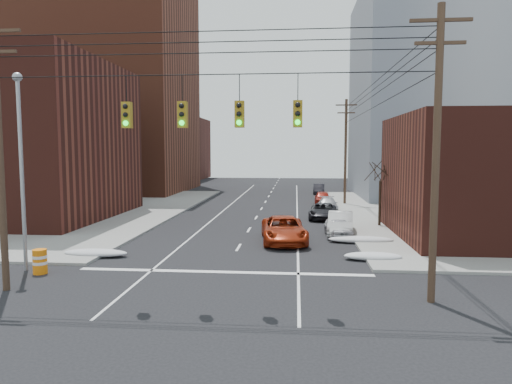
% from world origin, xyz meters
% --- Properties ---
extents(ground, '(160.00, 160.00, 0.00)m').
position_xyz_m(ground, '(0.00, 0.00, 0.00)').
color(ground, black).
rests_on(ground, ground).
extents(building_brick_tall, '(24.00, 20.00, 30.00)m').
position_xyz_m(building_brick_tall, '(-24.00, 48.00, 15.00)').
color(building_brick_tall, brown).
rests_on(building_brick_tall, ground).
extents(building_brick_far, '(22.00, 18.00, 12.00)m').
position_xyz_m(building_brick_far, '(-26.00, 74.00, 6.00)').
color(building_brick_far, '#481C15').
rests_on(building_brick_far, ground).
extents(building_office, '(22.00, 20.00, 25.00)m').
position_xyz_m(building_office, '(22.00, 44.00, 12.50)').
color(building_office, gray).
rests_on(building_office, ground).
extents(building_glass, '(20.00, 18.00, 22.00)m').
position_xyz_m(building_glass, '(24.00, 70.00, 11.00)').
color(building_glass, gray).
rests_on(building_glass, ground).
extents(utility_pole_right, '(2.20, 0.28, 11.00)m').
position_xyz_m(utility_pole_right, '(8.50, 3.00, 5.78)').
color(utility_pole_right, '#473323').
rests_on(utility_pole_right, ground).
extents(utility_pole_far, '(2.20, 0.28, 11.00)m').
position_xyz_m(utility_pole_far, '(8.50, 34.00, 5.78)').
color(utility_pole_far, '#473323').
rests_on(utility_pole_far, ground).
extents(traffic_signals, '(17.00, 0.42, 2.02)m').
position_xyz_m(traffic_signals, '(0.10, 2.97, 7.17)').
color(traffic_signals, black).
rests_on(traffic_signals, ground).
extents(street_light, '(0.44, 0.44, 9.32)m').
position_xyz_m(street_light, '(-9.50, 6.00, 5.54)').
color(street_light, gray).
rests_on(street_light, ground).
extents(bare_tree, '(2.09, 2.20, 4.93)m').
position_xyz_m(bare_tree, '(9.59, 20.00, 2.32)').
color(bare_tree, black).
rests_on(bare_tree, ground).
extents(snow_nw, '(3.50, 1.08, 0.42)m').
position_xyz_m(snow_nw, '(-7.40, 9.00, 0.21)').
color(snow_nw, silver).
rests_on(snow_nw, ground).
extents(snow_ne, '(3.00, 1.08, 0.42)m').
position_xyz_m(snow_ne, '(7.40, 9.50, 0.21)').
color(snow_ne, silver).
rests_on(snow_ne, ground).
extents(snow_east_far, '(4.00, 1.08, 0.42)m').
position_xyz_m(snow_east_far, '(7.40, 14.00, 0.21)').
color(snow_east_far, silver).
rests_on(snow_east_far, ground).
extents(red_pickup, '(3.23, 5.98, 1.60)m').
position_xyz_m(red_pickup, '(2.63, 13.82, 0.80)').
color(red_pickup, '#97270D').
rests_on(red_pickup, ground).
extents(parked_car_a, '(1.87, 3.87, 1.28)m').
position_xyz_m(parked_car_a, '(6.20, 15.85, 0.64)').
color(parked_car_a, '#B4B4B9').
rests_on(parked_car_a, ground).
extents(parked_car_b, '(2.14, 4.84, 1.55)m').
position_xyz_m(parked_car_b, '(6.40, 16.72, 0.77)').
color(parked_car_b, silver).
rests_on(parked_car_b, ground).
extents(parked_car_c, '(2.65, 4.89, 1.30)m').
position_xyz_m(parked_car_c, '(5.63, 23.84, 0.65)').
color(parked_car_c, black).
rests_on(parked_car_c, ground).
extents(parked_car_d, '(1.79, 4.30, 1.24)m').
position_xyz_m(parked_car_d, '(6.40, 28.94, 0.62)').
color(parked_car_d, '#B3B3B8').
rests_on(parked_car_d, ground).
extents(parked_car_e, '(1.77, 4.17, 1.41)m').
position_xyz_m(parked_car_e, '(6.20, 34.11, 0.70)').
color(parked_car_e, maroon).
rests_on(parked_car_e, ground).
extents(parked_car_f, '(1.63, 4.14, 1.34)m').
position_xyz_m(parked_car_f, '(6.40, 46.06, 0.67)').
color(parked_car_f, black).
rests_on(parked_car_f, ground).
extents(lot_car_a, '(4.07, 2.14, 1.28)m').
position_xyz_m(lot_car_a, '(-14.49, 23.49, 0.79)').
color(lot_car_a, silver).
rests_on(lot_car_a, sidewalk_nw).
extents(lot_car_b, '(5.60, 2.89, 1.51)m').
position_xyz_m(lot_car_b, '(-15.47, 28.73, 0.91)').
color(lot_car_b, '#A0A0A5').
rests_on(lot_car_b, sidewalk_nw).
extents(lot_car_c, '(4.76, 2.94, 1.29)m').
position_xyz_m(lot_car_c, '(-19.73, 21.56, 0.79)').
color(lot_car_c, black).
rests_on(lot_car_c, sidewalk_nw).
extents(lot_car_d, '(4.00, 2.03, 1.30)m').
position_xyz_m(lot_car_d, '(-17.71, 30.41, 0.80)').
color(lot_car_d, silver).
rests_on(lot_car_d, sidewalk_nw).
extents(construction_barrel, '(0.78, 0.78, 1.15)m').
position_xyz_m(construction_barrel, '(-8.50, 5.50, 0.59)').
color(construction_barrel, orange).
rests_on(construction_barrel, ground).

